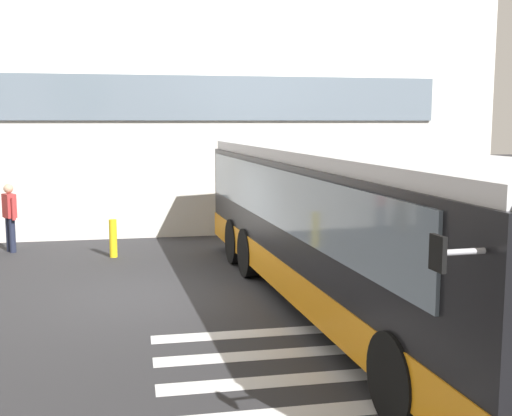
% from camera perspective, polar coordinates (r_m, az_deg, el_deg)
% --- Properties ---
extents(ground_plane, '(80.00, 90.00, 0.02)m').
position_cam_1_polar(ground_plane, '(11.92, -8.75, -7.81)').
color(ground_plane, '#2B2B2D').
rests_on(ground_plane, ground).
extents(bay_paint_stripes, '(4.40, 3.96, 0.01)m').
position_cam_1_polar(bay_paint_stripes, '(8.30, 6.91, -14.73)').
color(bay_paint_stripes, silver).
rests_on(bay_paint_stripes, ground).
extents(terminal_building, '(22.15, 13.80, 8.51)m').
position_cam_1_polar(terminal_building, '(23.12, -11.87, 10.24)').
color(terminal_building, silver).
rests_on(terminal_building, ground).
extents(bus_main_foreground, '(3.26, 11.99, 2.70)m').
position_cam_1_polar(bus_main_foreground, '(10.83, 8.80, -2.10)').
color(bus_main_foreground, black).
rests_on(bus_main_foreground, ground).
extents(passenger_at_curb_edge, '(0.39, 0.52, 1.68)m').
position_cam_1_polar(passenger_at_curb_edge, '(16.62, -21.16, -0.53)').
color(passenger_at_curb_edge, '#1E2338').
rests_on(passenger_at_curb_edge, ground).
extents(safety_bollard_yellow, '(0.18, 0.18, 0.90)m').
position_cam_1_polar(safety_bollard_yellow, '(15.34, -12.66, -2.66)').
color(safety_bollard_yellow, yellow).
rests_on(safety_bollard_yellow, ground).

